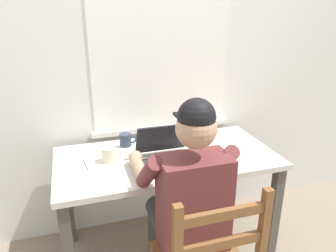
# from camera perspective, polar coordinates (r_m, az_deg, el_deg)

# --- Properties ---
(ground_plane) EXTENTS (8.00, 8.00, 0.00)m
(ground_plane) POSITION_cam_1_polar(r_m,az_deg,el_deg) (2.47, -0.22, -20.71)
(ground_plane) COLOR gray
(back_wall) EXTENTS (6.00, 0.08, 2.60)m
(back_wall) POSITION_cam_1_polar(r_m,az_deg,el_deg) (2.29, -3.40, 12.19)
(back_wall) COLOR silver
(back_wall) RESTS_ON ground
(desk) EXTENTS (1.38, 0.69, 0.73)m
(desk) POSITION_cam_1_polar(r_m,az_deg,el_deg) (2.11, -0.24, -7.74)
(desk) COLOR beige
(desk) RESTS_ON ground
(seated_person) EXTENTS (0.50, 0.60, 1.25)m
(seated_person) POSITION_cam_1_polar(r_m,az_deg,el_deg) (1.73, 3.21, -12.32)
(seated_person) COLOR brown
(seated_person) RESTS_ON ground
(laptop) EXTENTS (0.33, 0.33, 0.22)m
(laptop) POSITION_cam_1_polar(r_m,az_deg,el_deg) (1.96, -0.23, -4.99)
(laptop) COLOR #232328
(laptop) RESTS_ON desk
(computer_mouse) EXTENTS (0.06, 0.10, 0.03)m
(computer_mouse) POSITION_cam_1_polar(r_m,az_deg,el_deg) (2.05, 8.00, -5.08)
(computer_mouse) COLOR #232328
(computer_mouse) RESTS_ON desk
(coffee_mug_white) EXTENTS (0.12, 0.08, 0.10)m
(coffee_mug_white) POSITION_cam_1_polar(r_m,az_deg,el_deg) (1.98, -10.38, -5.15)
(coffee_mug_white) COLOR beige
(coffee_mug_white) RESTS_ON desk
(coffee_mug_dark) EXTENTS (0.11, 0.08, 0.10)m
(coffee_mug_dark) POSITION_cam_1_polar(r_m,az_deg,el_deg) (2.16, -7.45, -2.64)
(coffee_mug_dark) COLOR #2D384C
(coffee_mug_dark) RESTS_ON desk
(book_stack_main) EXTENTS (0.20, 0.18, 0.07)m
(book_stack_main) POSITION_cam_1_polar(r_m,az_deg,el_deg) (2.26, 5.23, -1.77)
(book_stack_main) COLOR gray
(book_stack_main) RESTS_ON desk
(paper_pile_near_laptop) EXTENTS (0.23, 0.18, 0.01)m
(paper_pile_near_laptop) POSITION_cam_1_polar(r_m,az_deg,el_deg) (2.03, -11.43, -5.99)
(paper_pile_near_laptop) COLOR silver
(paper_pile_near_laptop) RESTS_ON desk
(paper_pile_back_corner) EXTENTS (0.29, 0.22, 0.02)m
(paper_pile_back_corner) POSITION_cam_1_polar(r_m,az_deg,el_deg) (2.14, -6.94, -4.16)
(paper_pile_back_corner) COLOR silver
(paper_pile_back_corner) RESTS_ON desk
(landscape_photo_print) EXTENTS (0.15, 0.13, 0.00)m
(landscape_photo_print) POSITION_cam_1_polar(r_m,az_deg,el_deg) (2.21, -1.29, -3.36)
(landscape_photo_print) COLOR gold
(landscape_photo_print) RESTS_ON desk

